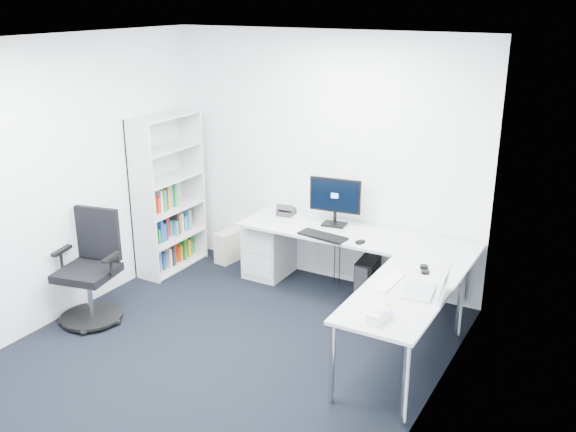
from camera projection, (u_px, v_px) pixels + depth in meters
The scene contains 21 objects.
ground at pixel (214, 361), 5.59m from camera, with size 4.20×4.20×0.00m, color black.
ceiling at pixel (200, 41), 4.70m from camera, with size 4.20×4.20×0.00m, color white.
wall_back at pixel (324, 159), 6.87m from camera, with size 3.60×0.02×2.70m, color white.
wall_left at pixel (51, 184), 5.98m from camera, with size 0.02×4.20×2.70m, color white.
wall_right at pixel (425, 258), 4.31m from camera, with size 0.02×4.20×2.70m, color white.
l_desk at pixel (340, 278), 6.37m from camera, with size 2.47×1.38×0.72m, color silver, non-canonical shape.
drawer_pedestal at pixel (269, 247), 7.24m from camera, with size 0.43×0.53×0.65m, color silver.
bookshelf at pixel (168, 193), 7.24m from camera, with size 0.35×0.90×1.79m, color silver, non-canonical shape.
task_chair at pixel (87, 270), 6.10m from camera, with size 0.61×0.61×1.09m, color black, non-canonical shape.
black_pc_tower at pixel (368, 277), 6.77m from camera, with size 0.19×0.42×0.41m, color black.
beige_pc_tower at pixel (230, 245), 7.66m from camera, with size 0.18×0.39×0.37m, color beige.
power_strip at pixel (383, 293), 6.81m from camera, with size 0.38×0.07×0.04m, color white.
monitor at pixel (335, 202), 6.68m from camera, with size 0.55×0.18×0.53m, color black, non-canonical shape.
black_keyboard at pixel (323, 236), 6.43m from camera, with size 0.50×0.18×0.02m, color black.
mouse at pixel (360, 242), 6.27m from camera, with size 0.05×0.09×0.03m, color black.
desk_phone at pixel (286, 209), 7.07m from camera, with size 0.18×0.18×0.12m, color #2A2A2C, non-canonical shape.
laptop at pixel (419, 278), 5.20m from camera, with size 0.37×0.35×0.26m, color silver, non-canonical shape.
white_keyboard at pixel (389, 281), 5.42m from camera, with size 0.13×0.45×0.02m, color white.
headphones at pixel (425, 268), 5.64m from camera, with size 0.11×0.17×0.05m, color black, non-canonical shape.
orange_fruit at pixel (387, 309), 4.89m from camera, with size 0.07×0.07×0.07m, color orange.
tissue_box at pixel (379, 315), 4.79m from camera, with size 0.11×0.21×0.07m, color white.
Camera 1 is at (2.94, -3.92, 3.03)m, focal length 40.00 mm.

